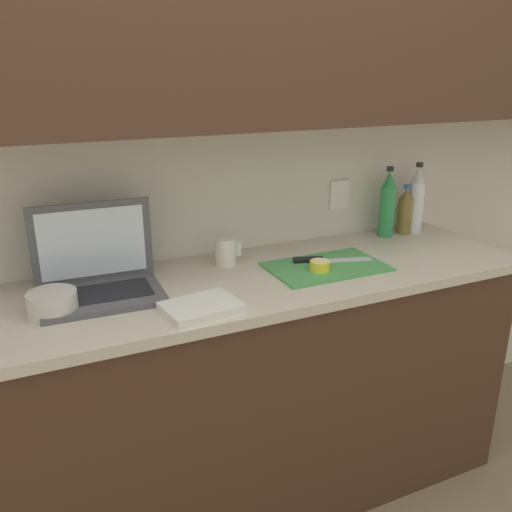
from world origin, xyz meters
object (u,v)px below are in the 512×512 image
(bottle_green_soda, at_px, (387,205))
(bottle_water_clear, at_px, (416,200))
(knife, at_px, (319,259))
(measuring_cup, at_px, (226,251))
(bowl_white, at_px, (52,303))
(laptop, at_px, (98,274))
(lemon_half_cut, at_px, (320,265))
(bottle_oil_tall, at_px, (405,212))
(cutting_board, at_px, (326,267))

(bottle_green_soda, height_order, bottle_water_clear, bottle_water_clear)
(knife, height_order, measuring_cup, measuring_cup)
(knife, xyz_separation_m, bowl_white, (-0.93, -0.05, 0.02))
(laptop, xyz_separation_m, bowl_white, (-0.15, -0.11, -0.03))
(knife, relative_size, lemon_half_cut, 4.15)
(laptop, xyz_separation_m, bottle_green_soda, (1.22, 0.12, 0.07))
(laptop, xyz_separation_m, bottle_oil_tall, (1.31, 0.12, 0.03))
(bottle_oil_tall, height_order, measuring_cup, bottle_oil_tall)
(lemon_half_cut, bearing_deg, knife, 60.73)
(bottle_green_soda, distance_m, measuring_cup, 0.76)
(bottle_oil_tall, relative_size, bowl_white, 1.49)
(knife, relative_size, bottle_green_soda, 0.98)
(knife, distance_m, lemon_half_cut, 0.09)
(bowl_white, bearing_deg, lemon_half_cut, -2.02)
(bowl_white, bearing_deg, laptop, 35.77)
(bottle_green_soda, xyz_separation_m, bowl_white, (-1.37, -0.23, -0.10))
(lemon_half_cut, bearing_deg, bowl_white, 177.98)
(bottle_oil_tall, height_order, bowl_white, bottle_oil_tall)
(bottle_water_clear, bearing_deg, measuring_cup, -177.19)
(lemon_half_cut, xyz_separation_m, bottle_oil_tall, (0.58, 0.26, 0.07))
(cutting_board, relative_size, bottle_water_clear, 1.38)
(knife, height_order, bottle_water_clear, bottle_water_clear)
(bottle_oil_tall, xyz_separation_m, measuring_cup, (-0.85, -0.04, -0.05))
(laptop, height_order, lemon_half_cut, laptop)
(knife, bearing_deg, bottle_oil_tall, 35.30)
(lemon_half_cut, relative_size, bowl_white, 0.49)
(cutting_board, xyz_separation_m, measuring_cup, (-0.32, 0.18, 0.05))
(bottle_green_soda, bearing_deg, laptop, -174.34)
(bottle_green_soda, relative_size, bowl_white, 2.08)
(lemon_half_cut, bearing_deg, measuring_cup, 141.21)
(lemon_half_cut, relative_size, bottle_water_clear, 0.23)
(laptop, bearing_deg, bowl_white, -142.16)
(knife, bearing_deg, cutting_board, -68.80)
(bottle_green_soda, bearing_deg, bottle_water_clear, 0.00)
(measuring_cup, distance_m, bowl_white, 0.64)
(laptop, height_order, bottle_water_clear, bottle_water_clear)
(cutting_board, xyz_separation_m, bowl_white, (-0.93, -0.00, 0.03))
(bottle_water_clear, distance_m, measuring_cup, 0.91)
(bottle_green_soda, distance_m, bowl_white, 1.39)
(laptop, xyz_separation_m, cutting_board, (0.78, -0.11, -0.06))
(bottle_oil_tall, height_order, bottle_water_clear, bottle_water_clear)
(cutting_board, relative_size, bowl_white, 2.92)
(laptop, bearing_deg, bottle_green_soda, 7.73)
(laptop, bearing_deg, measuring_cup, 11.35)
(bottle_oil_tall, relative_size, bottle_water_clear, 0.70)
(knife, height_order, lemon_half_cut, lemon_half_cut)
(measuring_cup, bearing_deg, bottle_oil_tall, 3.00)
(bottle_green_soda, bearing_deg, bottle_oil_tall, -0.00)
(knife, height_order, bowl_white, bowl_white)
(cutting_board, height_order, lemon_half_cut, lemon_half_cut)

